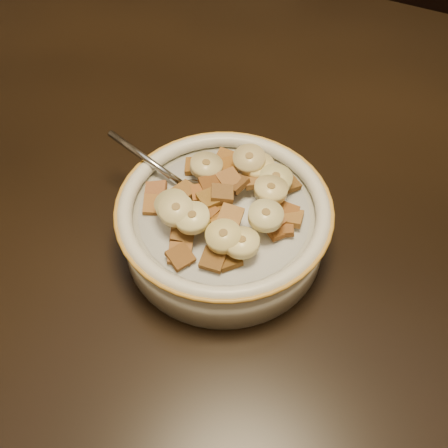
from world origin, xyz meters
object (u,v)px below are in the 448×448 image
at_px(chair, 355,139).
at_px(cereal_bowl, 224,228).
at_px(spoon, 198,195).
at_px(table, 235,207).

distance_m(chair, cereal_bowl, 0.66).
xyz_separation_m(chair, spoon, (-0.08, -0.55, 0.37)).
height_order(cereal_bowl, spoon, spoon).
bearing_deg(cereal_bowl, table, 101.48).
xyz_separation_m(table, spoon, (-0.02, -0.06, 0.07)).
relative_size(chair, spoon, 18.37).
xyz_separation_m(cereal_bowl, spoon, (-0.03, 0.01, 0.03)).
bearing_deg(cereal_bowl, chair, 84.80).
bearing_deg(chair, spoon, -101.08).
height_order(table, chair, chair).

